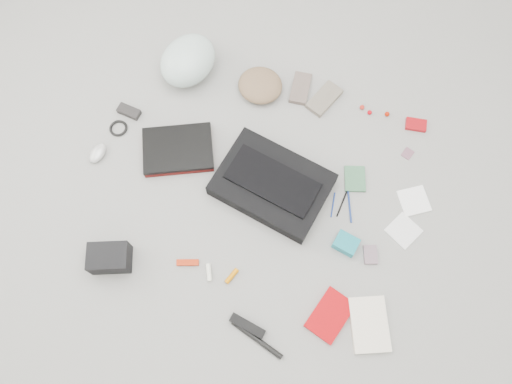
% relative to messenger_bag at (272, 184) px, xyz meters
% --- Properties ---
extents(ground_plane, '(4.00, 4.00, 0.00)m').
position_rel_messenger_bag_xyz_m(ground_plane, '(-0.06, -0.06, -0.04)').
color(ground_plane, gray).
extents(messenger_bag, '(0.57, 0.47, 0.08)m').
position_rel_messenger_bag_xyz_m(messenger_bag, '(0.00, 0.00, 0.00)').
color(messenger_bag, black).
rests_on(messenger_bag, ground_plane).
extents(bag_flap, '(0.44, 0.28, 0.01)m').
position_rel_messenger_bag_xyz_m(bag_flap, '(0.00, 0.00, 0.05)').
color(bag_flap, black).
rests_on(bag_flap, messenger_bag).
extents(laptop_sleeve, '(0.39, 0.34, 0.02)m').
position_rel_messenger_bag_xyz_m(laptop_sleeve, '(-0.48, 0.07, -0.03)').
color(laptop_sleeve, '#591211').
rests_on(laptop_sleeve, ground_plane).
extents(laptop, '(0.39, 0.34, 0.02)m').
position_rel_messenger_bag_xyz_m(laptop, '(-0.48, 0.07, -0.01)').
color(laptop, black).
rests_on(laptop, laptop_sleeve).
extents(bike_helmet, '(0.34, 0.38, 0.19)m').
position_rel_messenger_bag_xyz_m(bike_helmet, '(-0.56, 0.51, 0.05)').
color(bike_helmet, silver).
rests_on(bike_helmet, ground_plane).
extents(beanie, '(0.26, 0.25, 0.08)m').
position_rel_messenger_bag_xyz_m(beanie, '(-0.19, 0.50, -0.00)').
color(beanie, '#7E6146').
rests_on(beanie, ground_plane).
extents(mitten_left, '(0.09, 0.18, 0.03)m').
position_rel_messenger_bag_xyz_m(mitten_left, '(0.01, 0.55, -0.03)').
color(mitten_left, '#6D5D54').
rests_on(mitten_left, ground_plane).
extents(mitten_right, '(0.17, 0.21, 0.03)m').
position_rel_messenger_bag_xyz_m(mitten_right, '(0.14, 0.52, -0.03)').
color(mitten_right, slate).
rests_on(mitten_right, ground_plane).
extents(power_brick, '(0.12, 0.07, 0.03)m').
position_rel_messenger_bag_xyz_m(power_brick, '(-0.77, 0.20, -0.03)').
color(power_brick, black).
rests_on(power_brick, ground_plane).
extents(cable_coil, '(0.11, 0.11, 0.01)m').
position_rel_messenger_bag_xyz_m(cable_coil, '(-0.80, 0.11, -0.03)').
color(cable_coil, black).
rests_on(cable_coil, ground_plane).
extents(mouse, '(0.08, 0.12, 0.04)m').
position_rel_messenger_bag_xyz_m(mouse, '(-0.84, -0.05, -0.02)').
color(mouse, '#BDBDBD').
rests_on(mouse, ground_plane).
extents(camera_bag, '(0.20, 0.17, 0.11)m').
position_rel_messenger_bag_xyz_m(camera_bag, '(-0.60, -0.51, 0.01)').
color(camera_bag, black).
rests_on(camera_bag, ground_plane).
extents(multitool, '(0.10, 0.05, 0.02)m').
position_rel_messenger_bag_xyz_m(multitool, '(-0.27, -0.44, -0.03)').
color(multitool, '#AE2203').
rests_on(multitool, ground_plane).
extents(toiletry_tube_white, '(0.05, 0.08, 0.02)m').
position_rel_messenger_bag_xyz_m(toiletry_tube_white, '(-0.17, -0.46, -0.03)').
color(toiletry_tube_white, silver).
rests_on(toiletry_tube_white, ground_plane).
extents(toiletry_tube_orange, '(0.05, 0.08, 0.02)m').
position_rel_messenger_bag_xyz_m(toiletry_tube_orange, '(-0.07, -0.45, -0.03)').
color(toiletry_tube_orange, '#D47500').
rests_on(toiletry_tube_orange, ground_plane).
extents(u_lock, '(0.16, 0.08, 0.03)m').
position_rel_messenger_bag_xyz_m(u_lock, '(0.05, -0.63, -0.03)').
color(u_lock, black).
rests_on(u_lock, ground_plane).
extents(bike_pump, '(0.24, 0.11, 0.02)m').
position_rel_messenger_bag_xyz_m(bike_pump, '(0.11, -0.68, -0.03)').
color(bike_pump, black).
rests_on(bike_pump, ground_plane).
extents(book_red, '(0.20, 0.24, 0.02)m').
position_rel_messenger_bag_xyz_m(book_red, '(0.38, -0.50, -0.03)').
color(book_red, '#C30409').
rests_on(book_red, ground_plane).
extents(book_white, '(0.22, 0.27, 0.02)m').
position_rel_messenger_bag_xyz_m(book_white, '(0.55, -0.50, -0.03)').
color(book_white, silver).
rests_on(book_white, ground_plane).
extents(notepad, '(0.12, 0.14, 0.01)m').
position_rel_messenger_bag_xyz_m(notepad, '(0.36, 0.14, -0.03)').
color(notepad, '#386747').
rests_on(notepad, ground_plane).
extents(pen_blue, '(0.01, 0.12, 0.01)m').
position_rel_messenger_bag_xyz_m(pen_blue, '(0.29, -0.01, -0.04)').
color(pen_blue, navy).
rests_on(pen_blue, ground_plane).
extents(pen_black, '(0.03, 0.14, 0.01)m').
position_rel_messenger_bag_xyz_m(pen_black, '(0.33, 0.00, -0.04)').
color(pen_black, black).
rests_on(pen_black, ground_plane).
extents(pen_navy, '(0.05, 0.15, 0.01)m').
position_rel_messenger_bag_xyz_m(pen_navy, '(0.37, 0.00, -0.04)').
color(pen_navy, navy).
rests_on(pen_navy, ground_plane).
extents(accordion_wallet, '(0.12, 0.11, 0.05)m').
position_rel_messenger_bag_xyz_m(accordion_wallet, '(0.38, -0.18, -0.02)').
color(accordion_wallet, '#0E7C8D').
rests_on(accordion_wallet, ground_plane).
extents(card_deck, '(0.08, 0.10, 0.02)m').
position_rel_messenger_bag_xyz_m(card_deck, '(0.50, -0.20, -0.03)').
color(card_deck, gray).
rests_on(card_deck, ground_plane).
extents(napkin_top, '(0.17, 0.17, 0.01)m').
position_rel_messenger_bag_xyz_m(napkin_top, '(0.65, 0.10, -0.04)').
color(napkin_top, white).
rests_on(napkin_top, ground_plane).
extents(napkin_bottom, '(0.17, 0.17, 0.01)m').
position_rel_messenger_bag_xyz_m(napkin_bottom, '(0.63, -0.05, -0.04)').
color(napkin_bottom, white).
rests_on(napkin_bottom, ground_plane).
extents(lollipop_a, '(0.03, 0.03, 0.02)m').
position_rel_messenger_bag_xyz_m(lollipop_a, '(0.33, 0.52, -0.03)').
color(lollipop_a, red).
rests_on(lollipop_a, ground_plane).
extents(lollipop_b, '(0.02, 0.02, 0.02)m').
position_rel_messenger_bag_xyz_m(lollipop_b, '(0.37, 0.50, -0.03)').
color(lollipop_b, '#BA000A').
rests_on(lollipop_b, ground_plane).
extents(lollipop_c, '(0.03, 0.03, 0.02)m').
position_rel_messenger_bag_xyz_m(lollipop_c, '(0.45, 0.51, -0.03)').
color(lollipop_c, '#AB1400').
rests_on(lollipop_c, ground_plane).
extents(altoids_tin, '(0.10, 0.07, 0.02)m').
position_rel_messenger_bag_xyz_m(altoids_tin, '(0.60, 0.49, -0.03)').
color(altoids_tin, '#A80E15').
rests_on(altoids_tin, ground_plane).
extents(stamp_sheet, '(0.06, 0.07, 0.00)m').
position_rel_messenger_bag_xyz_m(stamp_sheet, '(0.59, 0.33, -0.04)').
color(stamp_sheet, '#7F5263').
rests_on(stamp_sheet, ground_plane).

